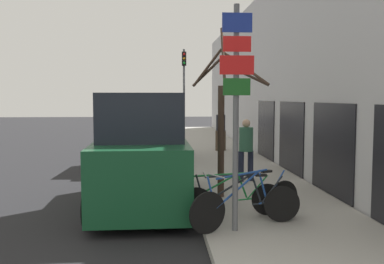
{
  "coord_description": "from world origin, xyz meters",
  "views": [
    {
      "loc": [
        0.27,
        -2.73,
        2.41
      ],
      "look_at": [
        0.94,
        6.32,
        1.67
      ],
      "focal_mm": 40.0,
      "sensor_mm": 36.0,
      "label": 1
    }
  ],
  "objects_px": {
    "bicycle_0": "(248,202)",
    "street_tree": "(223,121)",
    "bicycle_2": "(226,197)",
    "pedestrian_near": "(246,145)",
    "bicycle_1": "(239,202)",
    "traffic_light": "(184,84)",
    "parked_car_1": "(146,136)",
    "signpost": "(236,104)",
    "parked_car_0": "(142,157)",
    "pedestrian_far": "(221,127)"
  },
  "relations": [
    {
      "from": "bicycle_0",
      "to": "street_tree",
      "type": "relative_size",
      "value": 0.57
    },
    {
      "from": "bicycle_2",
      "to": "pedestrian_near",
      "type": "distance_m",
      "value": 3.59
    },
    {
      "from": "bicycle_1",
      "to": "bicycle_2",
      "type": "bearing_deg",
      "value": 19.49
    },
    {
      "from": "traffic_light",
      "to": "pedestrian_near",
      "type": "bearing_deg",
      "value": -82.22
    },
    {
      "from": "bicycle_0",
      "to": "street_tree",
      "type": "distance_m",
      "value": 2.53
    },
    {
      "from": "bicycle_2",
      "to": "street_tree",
      "type": "distance_m",
      "value": 2.06
    },
    {
      "from": "bicycle_2",
      "to": "street_tree",
      "type": "xyz_separation_m",
      "value": [
        0.15,
        1.53,
        1.36
      ]
    },
    {
      "from": "parked_car_1",
      "to": "street_tree",
      "type": "relative_size",
      "value": 1.25
    },
    {
      "from": "signpost",
      "to": "bicycle_0",
      "type": "distance_m",
      "value": 1.79
    },
    {
      "from": "bicycle_1",
      "to": "bicycle_2",
      "type": "relative_size",
      "value": 1.0
    },
    {
      "from": "bicycle_0",
      "to": "parked_car_0",
      "type": "height_order",
      "value": "parked_car_0"
    },
    {
      "from": "signpost",
      "to": "pedestrian_near",
      "type": "bearing_deg",
      "value": 76.25
    },
    {
      "from": "parked_car_0",
      "to": "pedestrian_near",
      "type": "relative_size",
      "value": 2.65
    },
    {
      "from": "pedestrian_far",
      "to": "signpost",
      "type": "bearing_deg",
      "value": 73.51
    },
    {
      "from": "parked_car_0",
      "to": "pedestrian_far",
      "type": "bearing_deg",
      "value": 70.47
    },
    {
      "from": "pedestrian_near",
      "to": "traffic_light",
      "type": "relative_size",
      "value": 0.37
    },
    {
      "from": "bicycle_2",
      "to": "parked_car_1",
      "type": "bearing_deg",
      "value": 12.56
    },
    {
      "from": "bicycle_1",
      "to": "traffic_light",
      "type": "relative_size",
      "value": 0.49
    },
    {
      "from": "pedestrian_near",
      "to": "street_tree",
      "type": "relative_size",
      "value": 0.44
    },
    {
      "from": "parked_car_0",
      "to": "pedestrian_far",
      "type": "relative_size",
      "value": 2.53
    },
    {
      "from": "pedestrian_near",
      "to": "parked_car_0",
      "type": "bearing_deg",
      "value": -159.47
    },
    {
      "from": "signpost",
      "to": "traffic_light",
      "type": "distance_m",
      "value": 12.99
    },
    {
      "from": "pedestrian_far",
      "to": "street_tree",
      "type": "relative_size",
      "value": 0.46
    },
    {
      "from": "parked_car_1",
      "to": "pedestrian_far",
      "type": "distance_m",
      "value": 4.06
    },
    {
      "from": "signpost",
      "to": "pedestrian_far",
      "type": "xyz_separation_m",
      "value": [
        1.31,
        10.98,
        -1.14
      ]
    },
    {
      "from": "pedestrian_near",
      "to": "bicycle_0",
      "type": "bearing_deg",
      "value": -117.32
    },
    {
      "from": "bicycle_2",
      "to": "parked_car_0",
      "type": "relative_size",
      "value": 0.5
    },
    {
      "from": "parked_car_0",
      "to": "pedestrian_near",
      "type": "distance_m",
      "value": 3.39
    },
    {
      "from": "pedestrian_near",
      "to": "signpost",
      "type": "bearing_deg",
      "value": -120.17
    },
    {
      "from": "signpost",
      "to": "parked_car_0",
      "type": "bearing_deg",
      "value": 126.57
    },
    {
      "from": "signpost",
      "to": "street_tree",
      "type": "xyz_separation_m",
      "value": [
        0.13,
        2.43,
        -0.43
      ]
    },
    {
      "from": "bicycle_0",
      "to": "bicycle_1",
      "type": "bearing_deg",
      "value": 11.64
    },
    {
      "from": "signpost",
      "to": "bicycle_2",
      "type": "bearing_deg",
      "value": 91.23
    },
    {
      "from": "parked_car_1",
      "to": "traffic_light",
      "type": "relative_size",
      "value": 1.05
    },
    {
      "from": "parked_car_1",
      "to": "pedestrian_far",
      "type": "height_order",
      "value": "parked_car_1"
    },
    {
      "from": "signpost",
      "to": "pedestrian_near",
      "type": "height_order",
      "value": "signpost"
    },
    {
      "from": "street_tree",
      "to": "traffic_light",
      "type": "xyz_separation_m",
      "value": [
        -0.27,
        10.53,
        1.16
      ]
    },
    {
      "from": "pedestrian_far",
      "to": "pedestrian_near",
      "type": "bearing_deg",
      "value": 78.06
    },
    {
      "from": "bicycle_0",
      "to": "pedestrian_near",
      "type": "distance_m",
      "value": 4.11
    },
    {
      "from": "signpost",
      "to": "street_tree",
      "type": "height_order",
      "value": "street_tree"
    },
    {
      "from": "pedestrian_near",
      "to": "street_tree",
      "type": "xyz_separation_m",
      "value": [
        -0.91,
        -1.84,
        0.76
      ]
    },
    {
      "from": "parked_car_0",
      "to": "street_tree",
      "type": "bearing_deg",
      "value": 5.41
    },
    {
      "from": "signpost",
      "to": "traffic_light",
      "type": "bearing_deg",
      "value": 90.62
    },
    {
      "from": "signpost",
      "to": "traffic_light",
      "type": "relative_size",
      "value": 0.84
    },
    {
      "from": "bicycle_1",
      "to": "parked_car_1",
      "type": "bearing_deg",
      "value": 13.44
    },
    {
      "from": "bicycle_0",
      "to": "parked_car_1",
      "type": "distance_m",
      "value": 8.33
    },
    {
      "from": "bicycle_2",
      "to": "pedestrian_near",
      "type": "height_order",
      "value": "pedestrian_near"
    },
    {
      "from": "parked_car_0",
      "to": "street_tree",
      "type": "relative_size",
      "value": 1.17
    },
    {
      "from": "parked_car_1",
      "to": "traffic_light",
      "type": "bearing_deg",
      "value": 73.3
    },
    {
      "from": "parked_car_0",
      "to": "traffic_light",
      "type": "height_order",
      "value": "traffic_light"
    }
  ]
}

